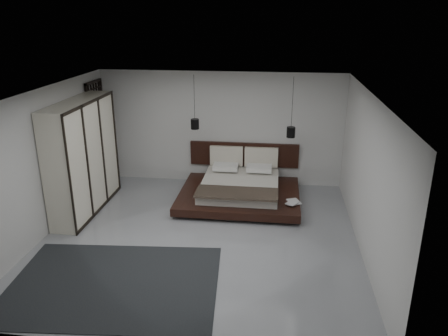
# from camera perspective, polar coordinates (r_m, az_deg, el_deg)

# --- Properties ---
(floor) EXTENTS (6.00, 6.00, 0.00)m
(floor) POSITION_cam_1_polar(r_m,az_deg,el_deg) (8.60, -3.12, -8.99)
(floor) COLOR #94979C
(floor) RESTS_ON ground
(ceiling) EXTENTS (6.00, 6.00, 0.00)m
(ceiling) POSITION_cam_1_polar(r_m,az_deg,el_deg) (7.66, -3.51, 9.71)
(ceiling) COLOR white
(ceiling) RESTS_ON wall_back
(wall_back) EXTENTS (6.00, 0.00, 6.00)m
(wall_back) POSITION_cam_1_polar(r_m,az_deg,el_deg) (10.85, -0.45, 5.18)
(wall_back) COLOR silver
(wall_back) RESTS_ON floor
(wall_front) EXTENTS (6.00, 0.00, 6.00)m
(wall_front) POSITION_cam_1_polar(r_m,az_deg,el_deg) (5.37, -9.15, -11.08)
(wall_front) COLOR silver
(wall_front) RESTS_ON floor
(wall_left) EXTENTS (0.00, 6.00, 6.00)m
(wall_left) POSITION_cam_1_polar(r_m,az_deg,el_deg) (9.04, -22.36, 0.64)
(wall_left) COLOR silver
(wall_left) RESTS_ON floor
(wall_right) EXTENTS (0.00, 6.00, 6.00)m
(wall_right) POSITION_cam_1_polar(r_m,az_deg,el_deg) (8.05, 18.19, -1.09)
(wall_right) COLOR silver
(wall_right) RESTS_ON floor
(lattice_screen) EXTENTS (0.05, 0.90, 2.60)m
(lattice_screen) POSITION_cam_1_polar(r_m,az_deg,el_deg) (11.14, -16.10, 4.25)
(lattice_screen) COLOR black
(lattice_screen) RESTS_ON floor
(bed) EXTENTS (2.70, 2.36, 1.06)m
(bed) POSITION_cam_1_polar(r_m,az_deg,el_deg) (10.11, 2.10, -2.62)
(bed) COLOR black
(bed) RESTS_ON floor
(book_lower) EXTENTS (0.34, 0.39, 0.03)m
(book_lower) POSITION_cam_1_polar(r_m,az_deg,el_deg) (9.50, 8.45, -4.47)
(book_lower) COLOR #99724C
(book_lower) RESTS_ON bed
(book_upper) EXTENTS (0.32, 0.34, 0.02)m
(book_upper) POSITION_cam_1_polar(r_m,az_deg,el_deg) (9.46, 8.34, -4.40)
(book_upper) COLOR #99724C
(book_upper) RESTS_ON book_lower
(pendant_left) EXTENTS (0.19, 0.19, 1.25)m
(pendant_left) POSITION_cam_1_polar(r_m,az_deg,el_deg) (10.22, -3.82, 5.76)
(pendant_left) COLOR black
(pendant_left) RESTS_ON ceiling
(pendant_right) EXTENTS (0.19, 0.19, 1.38)m
(pendant_right) POSITION_cam_1_polar(r_m,az_deg,el_deg) (10.08, 8.73, 4.66)
(pendant_right) COLOR black
(pendant_right) RESTS_ON ceiling
(wardrobe) EXTENTS (0.58, 2.47, 2.42)m
(wardrobe) POSITION_cam_1_polar(r_m,az_deg,el_deg) (9.78, -17.98, 1.38)
(wardrobe) COLOR beige
(wardrobe) RESTS_ON floor
(rug) EXTENTS (3.50, 2.63, 0.01)m
(rug) POSITION_cam_1_polar(r_m,az_deg,el_deg) (7.47, -14.16, -14.41)
(rug) COLOR black
(rug) RESTS_ON floor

